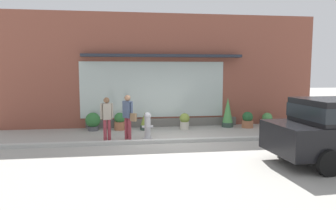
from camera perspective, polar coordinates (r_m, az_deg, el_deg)
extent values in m
plane|color=#9E9B93|center=(11.23, 0.99, -6.53)|extent=(60.00, 60.00, 0.00)
cube|color=#B2B2AD|center=(11.03, 1.15, -6.46)|extent=(14.00, 0.24, 0.12)
cube|color=brown|center=(14.12, -1.04, 6.21)|extent=(14.00, 0.36, 4.94)
cube|color=#ADBCB7|center=(13.90, -2.65, 2.79)|extent=(6.29, 0.03, 2.43)
cube|color=#232833|center=(13.78, -0.87, 8.86)|extent=(6.89, 0.56, 0.12)
cube|color=#605E59|center=(14.09, -0.92, -3.14)|extent=(6.69, 0.20, 0.36)
cylinder|color=#B2B2B7|center=(11.62, -3.69, -5.96)|extent=(0.33, 0.33, 0.06)
cylinder|color=#B2B2B7|center=(11.54, -3.71, -4.09)|extent=(0.22, 0.22, 0.71)
sphere|color=#B2B2B7|center=(11.47, -3.72, -1.99)|extent=(0.26, 0.26, 0.26)
cylinder|color=#B2B2B7|center=(11.53, -4.46, -3.93)|extent=(0.10, 0.09, 0.09)
cylinder|color=#B2B2B7|center=(11.55, -2.96, -3.90)|extent=(0.10, 0.09, 0.09)
cylinder|color=#B2B2B7|center=(11.39, -3.65, -4.05)|extent=(0.09, 0.10, 0.09)
cylinder|color=#8E333D|center=(11.44, -6.92, -4.30)|extent=(0.12, 0.12, 0.80)
cylinder|color=#8E333D|center=(11.57, -7.52, -4.19)|extent=(0.12, 0.12, 0.80)
cube|color=#475675|center=(11.40, -7.27, -0.80)|extent=(0.37, 0.38, 0.60)
sphere|color=#A37556|center=(11.35, -7.30, 1.26)|extent=(0.22, 0.22, 0.22)
cylinder|color=#475675|center=(11.24, -6.52, -0.81)|extent=(0.08, 0.08, 0.57)
cylinder|color=#475675|center=(11.55, -8.01, -0.64)|extent=(0.08, 0.08, 0.57)
cube|color=#846647|center=(11.20, -6.26, -2.20)|extent=(0.24, 0.24, 0.28)
cylinder|color=#8E333D|center=(11.45, -10.53, -4.44)|extent=(0.12, 0.12, 0.76)
cylinder|color=#8E333D|center=(11.42, -11.26, -4.49)|extent=(0.12, 0.12, 0.76)
cube|color=#9E9384|center=(11.33, -10.97, -1.14)|extent=(0.32, 0.26, 0.57)
sphere|color=brown|center=(11.28, -11.01, 0.84)|extent=(0.21, 0.21, 0.21)
cylinder|color=#9E9384|center=(11.36, -10.03, -1.03)|extent=(0.08, 0.08, 0.54)
cylinder|color=#9E9384|center=(11.29, -11.92, -1.11)|extent=(0.08, 0.08, 0.54)
cylinder|color=black|center=(9.96, 20.48, -6.73)|extent=(0.65, 0.21, 0.64)
cylinder|color=black|center=(8.48, 27.01, -9.29)|extent=(0.65, 0.21, 0.64)
cylinder|color=#9E6042|center=(13.45, -8.67, -3.71)|extent=(0.47, 0.47, 0.34)
sphere|color=#2D6B33|center=(13.40, -8.69, -2.32)|extent=(0.45, 0.45, 0.45)
sphere|color=white|center=(13.35, -8.37, -1.84)|extent=(0.13, 0.13, 0.13)
sphere|color=white|center=(13.53, -8.82, -1.67)|extent=(0.12, 0.12, 0.12)
sphere|color=#E5C64C|center=(13.39, -8.33, -1.85)|extent=(0.10, 0.10, 0.10)
cylinder|color=#33473D|center=(13.32, -4.23, -4.04)|extent=(0.36, 0.36, 0.21)
cone|color=olive|center=(13.26, -4.25, -2.50)|extent=(0.33, 0.33, 0.52)
cylinder|color=#B7B2A3|center=(15.07, 17.39, -3.14)|extent=(0.37, 0.37, 0.19)
sphere|color=#4C934C|center=(15.03, 17.43, -2.19)|extent=(0.45, 0.45, 0.45)
sphere|color=#E5C64C|center=(15.02, 17.91, -1.89)|extent=(0.11, 0.11, 0.11)
sphere|color=#B266B7|center=(14.99, 17.76, -1.90)|extent=(0.08, 0.08, 0.08)
cylinder|color=#B7B2A3|center=(13.42, 3.00, -3.70)|extent=(0.38, 0.38, 0.33)
sphere|color=olive|center=(13.37, 3.00, -2.38)|extent=(0.43, 0.43, 0.43)
sphere|color=#B266B7|center=(13.43, 3.01, -1.92)|extent=(0.11, 0.11, 0.11)
cylinder|color=#9E6042|center=(14.22, 14.10, -3.35)|extent=(0.49, 0.49, 0.31)
sphere|color=#23562D|center=(14.17, 14.13, -2.09)|extent=(0.45, 0.45, 0.45)
sphere|color=#B266B7|center=(14.27, 14.14, -1.81)|extent=(0.12, 0.12, 0.12)
sphere|color=#B266B7|center=(14.08, 13.91, -1.68)|extent=(0.08, 0.08, 0.08)
cylinder|color=#33473D|center=(14.22, 10.65, -3.48)|extent=(0.50, 0.50, 0.20)
cone|color=#4C934C|center=(14.13, 10.70, -0.89)|extent=(0.45, 0.45, 1.09)
cylinder|color=#4C4C51|center=(13.50, -13.33, -4.12)|extent=(0.44, 0.44, 0.18)
sphere|color=#2D6B33|center=(13.44, -13.36, -2.64)|extent=(0.61, 0.61, 0.61)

